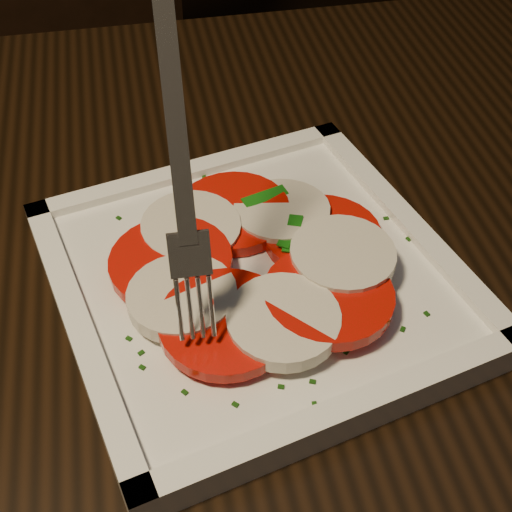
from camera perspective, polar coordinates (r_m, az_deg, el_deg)
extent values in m
cube|color=black|center=(0.47, 8.10, -4.97)|extent=(1.26, 0.89, 0.04)
cube|color=black|center=(1.11, -11.61, 8.60)|extent=(0.51, 0.51, 0.04)
cylinder|color=black|center=(1.12, -15.04, -9.28)|extent=(0.04, 0.04, 0.41)
cylinder|color=black|center=(1.20, 1.19, -2.67)|extent=(0.04, 0.04, 0.41)
cylinder|color=black|center=(1.38, -19.83, 1.57)|extent=(0.04, 0.04, 0.41)
cylinder|color=black|center=(1.44, -6.18, 6.50)|extent=(0.04, 0.04, 0.41)
cube|color=white|center=(0.45, 0.00, -2.05)|extent=(0.27, 0.27, 0.01)
cylinder|color=#C90A04|center=(0.47, 5.32, 1.64)|extent=(0.08, 0.08, 0.01)
cylinder|color=beige|center=(0.48, 2.06, 3.43)|extent=(0.06, 0.07, 0.01)
cylinder|color=#C90A04|center=(0.48, -1.85, 3.50)|extent=(0.08, 0.08, 0.01)
cylinder|color=beige|center=(0.46, -5.21, 2.18)|extent=(0.06, 0.07, 0.01)
cylinder|color=#C90A04|center=(0.44, -6.84, -0.49)|extent=(0.08, 0.08, 0.01)
cylinder|color=beige|center=(0.42, -5.93, -3.29)|extent=(0.06, 0.06, 0.01)
cylinder|color=#C90A04|center=(0.40, -2.45, -5.35)|extent=(0.08, 0.08, 0.01)
cylinder|color=beige|center=(0.40, 2.21, -5.21)|extent=(0.06, 0.06, 0.01)
cylinder|color=#C90A04|center=(0.41, 5.82, -3.20)|extent=(0.08, 0.08, 0.01)
cylinder|color=beige|center=(0.44, 6.94, -0.01)|extent=(0.06, 0.06, 0.01)
cube|color=#135D10|center=(0.45, 2.95, 1.83)|extent=(0.02, 0.03, 0.00)
cube|color=#135D10|center=(0.41, 0.66, -4.17)|extent=(0.03, 0.01, 0.00)
cube|color=#135D10|center=(0.44, -4.88, 0.48)|extent=(0.02, 0.03, 0.00)
cube|color=#135D10|center=(0.41, -2.18, -3.52)|extent=(0.03, 0.04, 0.01)
cube|color=#135D10|center=(0.41, 2.71, -4.10)|extent=(0.01, 0.03, 0.00)
cube|color=#135D10|center=(0.46, 2.75, 1.94)|extent=(0.02, 0.03, 0.00)
cube|color=#135D10|center=(0.41, 2.95, -4.65)|extent=(0.02, 0.03, 0.00)
cube|color=#135D10|center=(0.48, 0.72, 4.79)|extent=(0.03, 0.02, 0.00)
cube|color=#123B0A|center=(0.42, 7.93, -6.06)|extent=(0.00, 0.00, 0.00)
cube|color=#123B0A|center=(0.43, 13.50, -4.52)|extent=(0.00, 0.00, 0.00)
cube|color=#123B0A|center=(0.39, 4.54, -9.99)|extent=(0.00, 0.00, 0.00)
cube|color=#123B0A|center=(0.50, -7.64, 4.17)|extent=(0.00, 0.00, 0.00)
cube|color=#123B0A|center=(0.38, 4.71, -11.75)|extent=(0.00, 0.00, 0.00)
cube|color=#123B0A|center=(0.47, -8.83, 1.23)|extent=(0.00, 0.00, 0.00)
cube|color=#123B0A|center=(0.40, -3.70, -8.57)|extent=(0.00, 0.00, 0.00)
cube|color=#123B0A|center=(0.41, 7.74, -6.92)|extent=(0.00, 0.00, 0.00)
cube|color=#123B0A|center=(0.50, 6.70, 4.34)|extent=(0.00, 0.00, 0.00)
cube|color=#123B0A|center=(0.41, 7.25, -7.59)|extent=(0.00, 0.00, 0.00)
cube|color=#123B0A|center=(0.43, -13.35, -5.06)|extent=(0.00, 0.00, 0.00)
cube|color=#123B0A|center=(0.38, -1.67, -11.79)|extent=(0.00, 0.00, 0.00)
cube|color=#123B0A|center=(0.49, 10.36, 2.99)|extent=(0.00, 0.00, 0.00)
cube|color=#123B0A|center=(0.40, -5.36, -7.68)|extent=(0.00, 0.00, 0.00)
cube|color=#123B0A|center=(0.48, 7.84, 2.42)|extent=(0.00, 0.00, 0.00)
cube|color=#123B0A|center=(0.41, -9.17, -7.66)|extent=(0.00, 0.00, 0.00)
cube|color=#123B0A|center=(0.50, -0.48, 4.86)|extent=(0.00, 0.00, 0.00)
cube|color=#123B0A|center=(0.52, -4.19, 6.33)|extent=(0.00, 0.00, 0.00)
cube|color=#123B0A|center=(0.44, 9.46, -2.41)|extent=(0.00, 0.00, 0.00)
cube|color=#123B0A|center=(0.49, -10.93, 3.00)|extent=(0.00, 0.00, 0.00)
cube|color=#123B0A|center=(0.39, -5.72, -10.79)|extent=(0.00, 0.00, 0.00)
cube|color=#123B0A|center=(0.39, 2.01, -10.41)|extent=(0.00, 0.00, 0.00)
cube|color=#123B0A|center=(0.48, 12.12, 1.33)|extent=(0.00, 0.00, 0.00)
cube|color=#123B0A|center=(0.42, -10.13, -6.52)|extent=(0.00, 0.00, 0.00)
cube|color=#123B0A|center=(0.49, 9.06, 3.08)|extent=(0.00, 0.00, 0.00)
cube|color=#123B0A|center=(0.40, -9.10, -8.79)|extent=(0.00, 0.00, 0.00)
cube|color=#123B0A|center=(0.42, 11.65, -5.75)|extent=(0.00, 0.00, 0.00)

